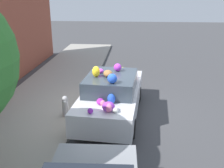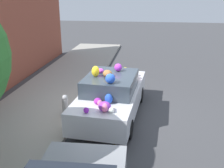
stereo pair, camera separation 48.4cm
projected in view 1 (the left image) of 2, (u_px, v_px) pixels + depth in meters
ground_plane at (113, 115)px, 9.01m from camera, size 60.00×60.00×0.00m
sidewalk_curb at (36, 110)px, 9.21m from camera, size 24.00×3.20×0.14m
fire_hydrant at (65, 106)px, 8.55m from camera, size 0.20×0.20×0.70m
art_car at (112, 95)px, 8.72m from camera, size 4.52×2.09×1.83m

